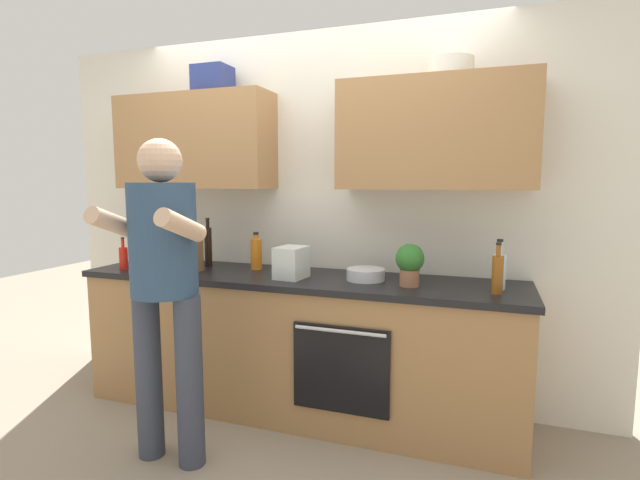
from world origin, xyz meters
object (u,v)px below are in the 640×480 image
Objects in this scene: mixing_bowl at (366,274)px; knife_block at (191,253)px; bottle_water at (499,270)px; potted_herb at (410,262)px; bottle_vinegar at (156,252)px; bottle_syrup at (497,273)px; bottle_oil at (158,254)px; cup_tea at (408,271)px; bottle_soy at (208,246)px; person_standing at (164,275)px; grocery_bag_produce at (291,263)px; bottle_juice at (256,254)px; bottle_hotsauce at (123,257)px.

knife_block is (-1.15, -0.14, 0.09)m from mixing_bowl.
bottle_water is 0.49m from potted_herb.
potted_herb is at bearing -1.32° from bottle_vinegar.
mixing_bowl is (-0.75, 0.12, -0.08)m from bottle_syrup.
bottle_oil is at bearing -177.50° from bottle_syrup.
mixing_bowl is at bearing -151.47° from cup_tea.
bottle_soy is 1.44m from potted_herb.
knife_block is at bearing -15.21° from bottle_vinegar.
bottle_water is at bearing 4.20° from knife_block.
person_standing is at bearing -141.21° from cup_tea.
person_standing is at bearing -122.69° from grocery_bag_produce.
grocery_bag_produce is (-0.73, -0.01, -0.04)m from potted_herb.
bottle_soy is at bearing 174.03° from bottle_syrup.
bottle_syrup is 2.25m from bottle_vinegar.
person_standing is at bearing -49.47° from bottle_vinegar.
mixing_bowl is (0.79, -0.10, -0.07)m from bottle_juice.
bottle_vinegar is at bearing -160.20° from bottle_soy.
cup_tea is (1.74, 0.17, -0.06)m from bottle_vinegar.
bottle_water is at bearing 1.13° from bottle_vinegar.
bottle_vinegar is (-2.25, 0.08, -0.00)m from bottle_syrup.
bottle_soy is (-1.91, 0.20, 0.04)m from bottle_syrup.
mixing_bowl is (0.88, 0.77, -0.08)m from person_standing.
potted_herb is (1.16, 0.68, 0.02)m from person_standing.
bottle_oil is at bearing -175.59° from potted_herb.
bottle_water reaches higher than bottle_syrup.
bottle_water is at bearing 4.75° from bottle_hotsauce.
bottle_soy is 0.37m from bottle_vinegar.
bottle_hotsauce is 2.44× the size of cup_tea.
bottle_water is 1.15× the size of potted_herb.
bottle_syrup is 1.37× the size of grocery_bag_produce.
bottle_hotsauce is at bearing -178.08° from bottle_syrup.
bottle_vinegar is 1.75m from cup_tea.
bottle_vinegar is 1.02× the size of potted_herb.
grocery_bag_produce is at bearing -14.17° from bottle_soy.
bottle_oil is (-0.56, -0.31, 0.01)m from bottle_juice.
person_standing is 0.89m from bottle_soy.
cup_tea is at bearing 1.33° from bottle_juice.
grocery_bag_produce is at bearing 179.01° from bottle_syrup.
bottle_juice is 0.72m from bottle_vinegar.
bottle_water reaches higher than potted_herb.
bottle_juice is at bearing 84.34° from person_standing.
bottle_syrup is (1.54, -0.22, 0.00)m from bottle_juice.
potted_herb is (1.43, -0.17, -0.01)m from bottle_soy.
bottle_syrup is 0.76m from mixing_bowl.
potted_herb is 1.21× the size of grocery_bag_produce.
potted_herb reaches higher than cup_tea.
cup_tea is at bearing 10.89° from knife_block.
bottle_vinegar is 0.36m from knife_block.
potted_herb is (-0.48, -0.09, 0.03)m from bottle_water.
knife_block is at bearing -177.82° from potted_herb.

